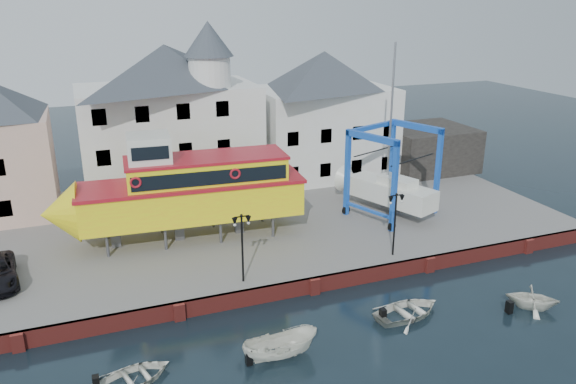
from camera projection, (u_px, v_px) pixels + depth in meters
name	position (u px, v px, depth m)	size (l,w,h in m)	color
ground	(314.00, 294.00, 33.32)	(140.00, 140.00, 0.00)	#17242C
hardstanding	(257.00, 221.00, 42.86)	(44.00, 22.00, 1.00)	slate
quay_wall	(314.00, 285.00, 33.25)	(44.00, 0.47, 1.00)	maroon
building_white_main	(171.00, 119.00, 45.51)	(14.00, 8.30, 14.00)	silver
building_white_right	(323.00, 114.00, 50.95)	(12.00, 8.00, 11.20)	silver
shed_dark	(426.00, 148.00, 53.72)	(8.00, 7.00, 4.00)	black
lamp_post_left	(242.00, 231.00, 31.66)	(1.12, 0.32, 4.20)	black
lamp_post_right	(396.00, 209.00, 35.02)	(1.12, 0.32, 4.20)	black
tour_boat	(177.00, 191.00, 37.29)	(17.23, 5.17, 7.40)	#59595E
travel_lift	(384.00, 185.00, 42.80)	(7.20, 8.62, 12.72)	#1245B5
motorboat_a	(280.00, 357.00, 27.41)	(1.44, 3.82, 1.48)	silver
motorboat_b	(408.00, 316.00, 31.01)	(2.90, 4.06, 0.84)	silver
motorboat_c	(531.00, 308.00, 31.78)	(2.46, 2.86, 1.50)	silver
motorboat_d	(134.00, 382.00, 25.65)	(2.57, 3.60, 0.75)	silver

